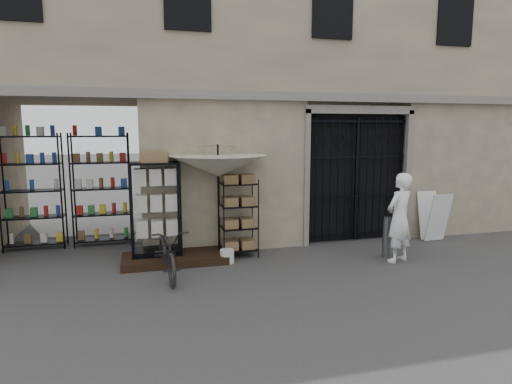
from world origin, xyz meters
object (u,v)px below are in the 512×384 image
object	(u,v)px
display_cabinet	(156,213)
white_bucket	(227,256)
steel_bollard	(386,237)
easel_sign	(433,216)
bicycle	(168,276)
shopkeeper	(397,261)
wire_rack	(239,219)
market_umbrella	(218,160)

from	to	relation	value
display_cabinet	white_bucket	bearing A→B (deg)	4.28
steel_bollard	easel_sign	bearing A→B (deg)	26.75
white_bucket	bicycle	size ratio (longest dim) A/B	0.16
bicycle	shopkeeper	xyz separation A→B (m)	(4.42, -0.26, 0.00)
display_cabinet	wire_rack	size ratio (longest dim) A/B	1.23
display_cabinet	market_umbrella	xyz separation A→B (m)	(1.23, -0.03, 1.01)
white_bucket	bicycle	bearing A→B (deg)	-156.98
market_umbrella	white_bucket	size ratio (longest dim) A/B	9.99
market_umbrella	easel_sign	bearing A→B (deg)	0.46
shopkeeper	white_bucket	bearing A→B (deg)	-36.17
steel_bollard	easel_sign	xyz separation A→B (m)	(1.76, 0.89, 0.16)
display_cabinet	shopkeeper	size ratio (longest dim) A/B	1.12
wire_rack	white_bucket	distance (m)	0.82
market_umbrella	bicycle	distance (m)	2.42
market_umbrella	shopkeeper	distance (m)	4.06
white_bucket	bicycle	xyz separation A→B (m)	(-1.16, -0.49, -0.13)
wire_rack	steel_bollard	xyz separation A→B (m)	(2.88, -0.82, -0.37)
white_bucket	steel_bollard	distance (m)	3.24
market_umbrella	white_bucket	distance (m)	1.89
bicycle	easel_sign	world-z (taller)	easel_sign
white_bucket	wire_rack	bearing A→B (deg)	50.44
display_cabinet	shopkeeper	bearing A→B (deg)	8.29
steel_bollard	shopkeeper	xyz separation A→B (m)	(0.06, -0.31, -0.41)
steel_bollard	bicycle	bearing A→B (deg)	-179.27
display_cabinet	wire_rack	xyz separation A→B (m)	(1.63, -0.05, -0.18)
display_cabinet	steel_bollard	bearing A→B (deg)	11.89
market_umbrella	bicycle	bearing A→B (deg)	-139.89
market_umbrella	shopkeeper	bearing A→B (deg)	-19.15
bicycle	easel_sign	distance (m)	6.22
shopkeeper	wire_rack	bearing A→B (deg)	-44.36
steel_bollard	easel_sign	world-z (taller)	easel_sign
wire_rack	bicycle	distance (m)	1.89
wire_rack	easel_sign	size ratio (longest dim) A/B	1.44
wire_rack	white_bucket	size ratio (longest dim) A/B	5.81
display_cabinet	white_bucket	xyz separation A→B (m)	(1.31, -0.44, -0.83)
display_cabinet	easel_sign	bearing A→B (deg)	23.00
display_cabinet	wire_rack	world-z (taller)	display_cabinet
display_cabinet	bicycle	xyz separation A→B (m)	(0.15, -0.93, -0.96)
display_cabinet	wire_rack	bearing A→B (deg)	21.01
wire_rack	shopkeeper	xyz separation A→B (m)	(2.95, -1.14, -0.78)
white_bucket	bicycle	world-z (taller)	bicycle
bicycle	market_umbrella	bearing A→B (deg)	34.66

